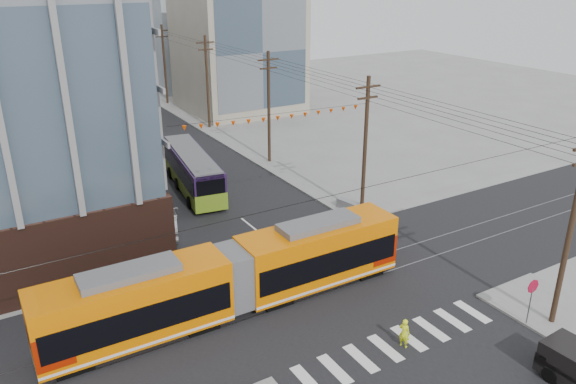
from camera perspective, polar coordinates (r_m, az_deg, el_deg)
name	(u,v)px	position (r m, az deg, el deg)	size (l,w,h in m)	color
ground	(362,315)	(32.78, 7.52, -12.27)	(160.00, 160.00, 0.00)	slate
bg_bldg_ne_near	(238,50)	(77.24, -5.15, 14.17)	(14.00, 14.00, 16.00)	gray
bg_bldg_ne_far	(195,41)	(96.34, -9.44, 14.90)	(16.00, 16.00, 14.00)	#8C99A5
utility_pole_near	(570,234)	(32.50, 26.70, -3.81)	(0.30, 0.30, 11.00)	black
utility_pole_far	(165,65)	(82.14, -12.43, 12.46)	(0.30, 0.30, 11.00)	black
streetcar	(233,278)	(32.02, -5.57, -8.71)	(21.37, 3.01, 4.12)	#DA6700
city_bus	(192,170)	(49.84, -9.69, 2.18)	(2.66, 12.29, 3.48)	#28163E
parked_car_silver	(165,224)	(42.16, -12.39, -3.16)	(1.72, 4.92, 1.62)	#AAABAB
parked_car_white	(156,208)	(45.34, -13.29, -1.63)	(1.82, 4.49, 1.30)	silver
parked_car_grey	(151,194)	(48.26, -13.73, -0.24)	(2.06, 4.48, 1.24)	#474749
pedestrian	(404,333)	(30.32, 11.73, -13.84)	(0.60, 0.40, 1.65)	#E7FB1C
stop_sign	(530,304)	(33.60, 23.34, -10.44)	(0.82, 0.82, 2.68)	maroon
jersey_barrier	(359,210)	(44.70, 7.28, -1.84)	(0.99, 4.40, 0.88)	slate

